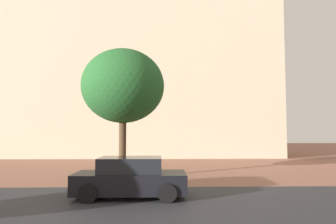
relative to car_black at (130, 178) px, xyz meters
name	(u,v)px	position (x,y,z in m)	size (l,w,h in m)	color
ground_plane	(158,201)	(1.00, -0.67, -0.69)	(120.00, 120.00, 0.00)	#93604C
street_asphalt_strip	(157,208)	(1.00, -1.68, -0.69)	(120.00, 7.66, 0.00)	#2D2D33
landmark_building	(141,57)	(-1.06, 23.34, 10.15)	(27.22, 13.80, 38.39)	beige
car_black	(130,178)	(0.00, 0.00, 0.00)	(4.01, 2.04, 1.45)	black
tree_curb_far	(123,86)	(-0.84, 4.56, 4.05)	(4.26, 4.26, 6.67)	#4C3823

